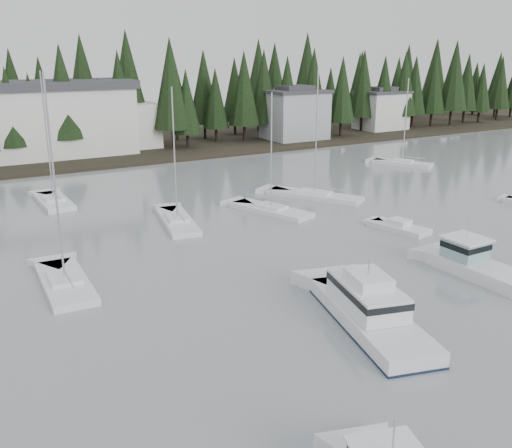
{
  "coord_description": "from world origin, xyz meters",
  "views": [
    {
      "loc": [
        -21.21,
        -6.34,
        15.59
      ],
      "look_at": [
        0.42,
        30.69,
        2.5
      ],
      "focal_mm": 40.0,
      "sensor_mm": 36.0,
      "label": 1
    }
  ],
  "objects_px": {
    "house_east_a": "(295,114)",
    "sailboat_7": "(402,164)",
    "lobster_boat_teal": "(478,268)",
    "sailboat_4": "(271,212)",
    "cabin_cruiser_center": "(369,313)",
    "sailboat_3": "(314,197)",
    "house_east_b": "(381,109)",
    "harbor_inn": "(62,119)",
    "sailboat_1": "(54,203)",
    "sailboat_2": "(177,223)",
    "runabout_1": "(399,229)",
    "sailboat_5": "(65,285)"
  },
  "relations": [
    {
      "from": "house_east_a",
      "to": "sailboat_7",
      "type": "distance_m",
      "value": 26.36
    },
    {
      "from": "sailboat_3",
      "to": "lobster_boat_teal",
      "type": "bearing_deg",
      "value": 143.05
    },
    {
      "from": "runabout_1",
      "to": "cabin_cruiser_center",
      "type": "bearing_deg",
      "value": 118.88
    },
    {
      "from": "sailboat_7",
      "to": "sailboat_2",
      "type": "bearing_deg",
      "value": 77.5
    },
    {
      "from": "house_east_a",
      "to": "harbor_inn",
      "type": "bearing_deg",
      "value": 173.64
    },
    {
      "from": "sailboat_3",
      "to": "harbor_inn",
      "type": "bearing_deg",
      "value": -4.74
    },
    {
      "from": "sailboat_4",
      "to": "house_east_a",
      "type": "bearing_deg",
      "value": -55.51
    },
    {
      "from": "cabin_cruiser_center",
      "to": "sailboat_3",
      "type": "relative_size",
      "value": 0.81
    },
    {
      "from": "sailboat_7",
      "to": "sailboat_4",
      "type": "bearing_deg",
      "value": 84.14
    },
    {
      "from": "lobster_boat_teal",
      "to": "sailboat_7",
      "type": "height_order",
      "value": "sailboat_7"
    },
    {
      "from": "house_east_a",
      "to": "house_east_b",
      "type": "distance_m",
      "value": 22.1
    },
    {
      "from": "sailboat_4",
      "to": "sailboat_7",
      "type": "relative_size",
      "value": 0.99
    },
    {
      "from": "harbor_inn",
      "to": "sailboat_5",
      "type": "relative_size",
      "value": 1.98
    },
    {
      "from": "lobster_boat_teal",
      "to": "sailboat_4",
      "type": "relative_size",
      "value": 0.7
    },
    {
      "from": "harbor_inn",
      "to": "sailboat_7",
      "type": "relative_size",
      "value": 2.36
    },
    {
      "from": "lobster_boat_teal",
      "to": "sailboat_7",
      "type": "relative_size",
      "value": 0.7
    },
    {
      "from": "sailboat_7",
      "to": "house_east_b",
      "type": "bearing_deg",
      "value": -64.55
    },
    {
      "from": "harbor_inn",
      "to": "sailboat_2",
      "type": "bearing_deg",
      "value": -88.31
    },
    {
      "from": "sailboat_4",
      "to": "house_east_b",
      "type": "bearing_deg",
      "value": -70.4
    },
    {
      "from": "cabin_cruiser_center",
      "to": "sailboat_3",
      "type": "distance_m",
      "value": 30.41
    },
    {
      "from": "sailboat_4",
      "to": "sailboat_3",
      "type": "bearing_deg",
      "value": -88.65
    },
    {
      "from": "sailboat_2",
      "to": "sailboat_7",
      "type": "xyz_separation_m",
      "value": [
        38.77,
        10.46,
        0.0
      ]
    },
    {
      "from": "harbor_inn",
      "to": "sailboat_7",
      "type": "distance_m",
      "value": 50.44
    },
    {
      "from": "harbor_inn",
      "to": "sailboat_3",
      "type": "xyz_separation_m",
      "value": [
        18.14,
        -39.2,
        -5.7
      ]
    },
    {
      "from": "cabin_cruiser_center",
      "to": "sailboat_1",
      "type": "height_order",
      "value": "sailboat_1"
    },
    {
      "from": "sailboat_7",
      "to": "cabin_cruiser_center",
      "type": "bearing_deg",
      "value": 106.1
    },
    {
      "from": "harbor_inn",
      "to": "sailboat_7",
      "type": "height_order",
      "value": "sailboat_7"
    },
    {
      "from": "house_east_a",
      "to": "house_east_b",
      "type": "relative_size",
      "value": 1.11
    },
    {
      "from": "lobster_boat_teal",
      "to": "sailboat_1",
      "type": "xyz_separation_m",
      "value": [
        -22.26,
        36.27,
        -0.49
      ]
    },
    {
      "from": "harbor_inn",
      "to": "lobster_boat_teal",
      "type": "height_order",
      "value": "harbor_inn"
    },
    {
      "from": "house_east_a",
      "to": "cabin_cruiser_center",
      "type": "height_order",
      "value": "house_east_a"
    },
    {
      "from": "house_east_a",
      "to": "sailboat_7",
      "type": "relative_size",
      "value": 0.85
    },
    {
      "from": "harbor_inn",
      "to": "sailboat_5",
      "type": "xyz_separation_m",
      "value": [
        -11.28,
        -50.64,
        -5.69
      ]
    },
    {
      "from": "house_east_b",
      "to": "runabout_1",
      "type": "xyz_separation_m",
      "value": [
        -43.23,
        -50.43,
        -4.27
      ]
    },
    {
      "from": "sailboat_5",
      "to": "runabout_1",
      "type": "relative_size",
      "value": 2.56
    },
    {
      "from": "sailboat_2",
      "to": "sailboat_4",
      "type": "bearing_deg",
      "value": -85.13
    },
    {
      "from": "cabin_cruiser_center",
      "to": "runabout_1",
      "type": "relative_size",
      "value": 2.0
    },
    {
      "from": "sailboat_5",
      "to": "house_east_a",
      "type": "bearing_deg",
      "value": -44.82
    },
    {
      "from": "sailboat_2",
      "to": "lobster_boat_teal",
      "type": "bearing_deg",
      "value": -137.26
    },
    {
      "from": "lobster_boat_teal",
      "to": "harbor_inn",
      "type": "bearing_deg",
      "value": 13.33
    },
    {
      "from": "house_east_b",
      "to": "sailboat_1",
      "type": "bearing_deg",
      "value": -159.86
    },
    {
      "from": "sailboat_3",
      "to": "sailboat_1",
      "type": "bearing_deg",
      "value": 35.47
    },
    {
      "from": "house_east_a",
      "to": "sailboat_5",
      "type": "xyz_separation_m",
      "value": [
        -50.24,
        -46.3,
        -4.82
      ]
    },
    {
      "from": "sailboat_4",
      "to": "cabin_cruiser_center",
      "type": "bearing_deg",
      "value": 143.08
    },
    {
      "from": "sailboat_1",
      "to": "sailboat_2",
      "type": "xyz_separation_m",
      "value": [
        8.49,
        -13.33,
        -0.01
      ]
    },
    {
      "from": "house_east_a",
      "to": "sailboat_7",
      "type": "xyz_separation_m",
      "value": [
        1.02,
        -25.9,
        -4.83
      ]
    },
    {
      "from": "lobster_boat_teal",
      "to": "runabout_1",
      "type": "relative_size",
      "value": 1.5
    },
    {
      "from": "house_east_a",
      "to": "sailboat_5",
      "type": "distance_m",
      "value": 68.49
    },
    {
      "from": "sailboat_1",
      "to": "runabout_1",
      "type": "xyz_separation_m",
      "value": [
        25.02,
        -25.4,
        0.05
      ]
    },
    {
      "from": "cabin_cruiser_center",
      "to": "sailboat_5",
      "type": "relative_size",
      "value": 0.78
    }
  ]
}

